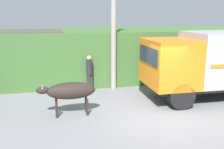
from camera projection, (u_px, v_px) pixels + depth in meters
name	position (u px, v px, depth m)	size (l,w,h in m)	color
ground_plane	(156.00, 116.00, 9.66)	(60.00, 60.00, 0.00)	gray
hillside_embankment	(114.00, 52.00, 16.02)	(32.00, 5.98, 2.78)	#426B33
building_backdrop	(19.00, 58.00, 13.49)	(4.43, 2.70, 2.86)	#99ADB7
cargo_truck	(218.00, 61.00, 11.39)	(6.27, 2.46, 2.92)	#2D2D2D
brown_cow	(70.00, 91.00, 9.53)	(2.13, 0.63, 1.25)	#2D231E
pedestrian_on_hill	(89.00, 71.00, 12.60)	(0.39, 0.39, 1.74)	#38332D
utility_pole	(114.00, 21.00, 12.42)	(0.90, 0.27, 6.49)	#9E998E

